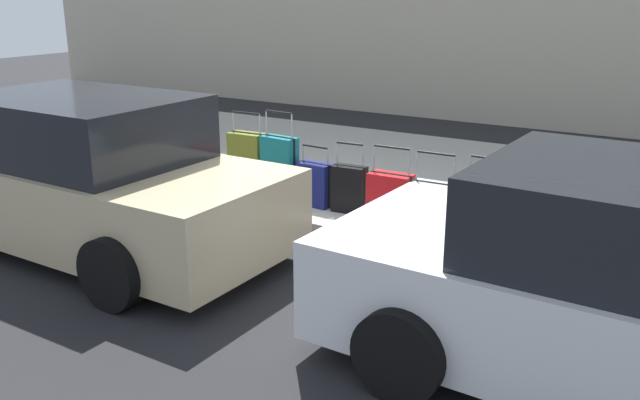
% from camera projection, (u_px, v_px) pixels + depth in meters
% --- Properties ---
extents(ground_plane, '(40.00, 40.00, 0.00)m').
position_uv_depth(ground_plane, '(259.00, 224.00, 7.83)').
color(ground_plane, black).
extents(sidewalk_curb, '(18.00, 5.00, 0.14)m').
position_uv_depth(sidewalk_curb, '(361.00, 171.00, 9.85)').
color(sidewalk_curb, '#9E9B93').
rests_on(sidewalk_curb, ground_plane).
extents(suitcase_navy_0, '(0.35, 0.20, 0.99)m').
position_uv_depth(suitcase_navy_0, '(623.00, 228.00, 6.30)').
color(suitcase_navy_0, navy).
rests_on(suitcase_navy_0, sidewalk_curb).
extents(suitcase_teal_1, '(0.42, 0.23, 0.56)m').
position_uv_depth(suitcase_teal_1, '(574.00, 226.00, 6.61)').
color(suitcase_teal_1, '#0F606B').
rests_on(suitcase_teal_1, sidewalk_curb).
extents(suitcase_olive_2, '(0.38, 0.28, 0.84)m').
position_uv_depth(suitcase_olive_2, '(528.00, 215.00, 6.84)').
color(suitcase_olive_2, '#59601E').
rests_on(suitcase_olive_2, sidewalk_curb).
extents(suitcase_maroon_3, '(0.42, 0.24, 0.84)m').
position_uv_depth(suitcase_maroon_3, '(484.00, 210.00, 7.04)').
color(suitcase_maroon_3, maroon).
rests_on(suitcase_maroon_3, sidewalk_curb).
extents(suitcase_silver_4, '(0.49, 0.24, 0.84)m').
position_uv_depth(suitcase_silver_4, '(434.00, 206.00, 7.21)').
color(suitcase_silver_4, '#9EA0A8').
rests_on(suitcase_silver_4, sidewalk_curb).
extents(suitcase_red_5, '(0.49, 0.25, 0.83)m').
position_uv_depth(suitcase_red_5, '(390.00, 196.00, 7.53)').
color(suitcase_red_5, red).
rests_on(suitcase_red_5, sidewalk_curb).
extents(suitcase_black_6, '(0.40, 0.22, 0.82)m').
position_uv_depth(suitcase_black_6, '(349.00, 189.00, 7.75)').
color(suitcase_black_6, black).
rests_on(suitcase_black_6, sidewalk_curb).
extents(suitcase_navy_7, '(0.42, 0.25, 0.73)m').
position_uv_depth(suitcase_navy_7, '(315.00, 184.00, 7.99)').
color(suitcase_navy_7, navy).
rests_on(suitcase_navy_7, sidewalk_curb).
extents(suitcase_teal_8, '(0.46, 0.24, 1.09)m').
position_uv_depth(suitcase_teal_8, '(280.00, 168.00, 8.18)').
color(suitcase_teal_8, '#0F606B').
rests_on(suitcase_teal_8, sidewalk_curb).
extents(suitcase_olive_9, '(0.46, 0.26, 1.03)m').
position_uv_depth(suitcase_olive_9, '(248.00, 163.00, 8.47)').
color(suitcase_olive_9, '#59601E').
rests_on(suitcase_olive_9, sidewalk_curb).
extents(fire_hydrant, '(0.39, 0.21, 0.78)m').
position_uv_depth(fire_hydrant, '(189.00, 152.00, 8.92)').
color(fire_hydrant, red).
rests_on(fire_hydrant, sidewalk_curb).
extents(bollard_post, '(0.14, 0.14, 0.86)m').
position_uv_depth(bollard_post, '(155.00, 148.00, 9.02)').
color(bollard_post, brown).
rests_on(bollard_post, sidewalk_curb).
extents(parked_car_beige_1, '(4.50, 2.06, 1.58)m').
position_uv_depth(parked_car_beige_1, '(83.00, 177.00, 6.99)').
color(parked_car_beige_1, tan).
rests_on(parked_car_beige_1, ground_plane).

